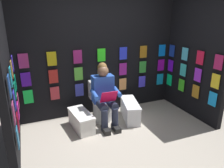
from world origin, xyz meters
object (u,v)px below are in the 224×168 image
Objects in this scene: person_reading at (105,95)px; comic_longbox_far at (130,110)px; toilet at (101,104)px; comic_longbox_near at (81,121)px.

person_reading is 1.49× the size of comic_longbox_far.
toilet is 0.96× the size of comic_longbox_far.
comic_longbox_far is at bearing -179.57° from person_reading.
toilet is 0.35m from person_reading.
comic_longbox_far is (-1.02, -0.01, 0.02)m from comic_longbox_near.
toilet is 0.60m from comic_longbox_far.
toilet reaches higher than comic_longbox_far.
comic_longbox_far is (-0.53, 0.24, -0.14)m from toilet.
person_reading is at bearing 175.72° from comic_longbox_near.
comic_longbox_far is at bearing 157.59° from toilet.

